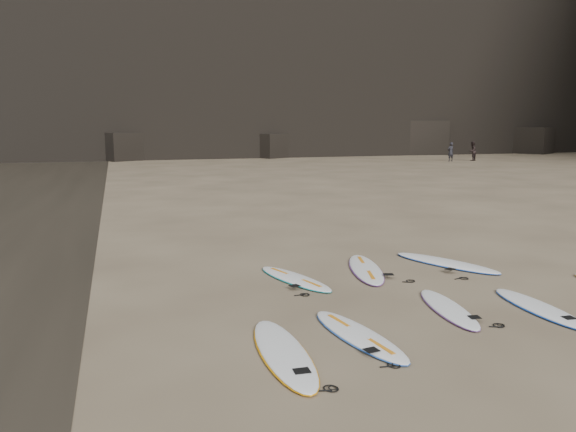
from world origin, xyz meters
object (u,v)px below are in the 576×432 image
Objects in this scene: surfboard_2 at (448,308)px; surfboard_6 at (366,269)px; person_b at (472,151)px; surfboard_7 at (446,262)px; person_a at (451,152)px; surfboard_5 at (295,278)px; surfboard_0 at (283,352)px; surfboard_1 at (359,335)px; surfboard_3 at (539,307)px.

surfboard_6 is (-0.26, 2.98, 0.01)m from surfboard_2.
surfboard_6 is 1.58× the size of person_b.
person_a reaches higher than surfboard_7.
surfboard_5 is 1.41× the size of person_b.
surfboard_6 is (3.18, 4.02, -0.00)m from surfboard_0.
person_a is (24.75, 32.17, 0.80)m from surfboard_5.
surfboard_0 is 3.98m from surfboard_5.
person_a reaches higher than surfboard_1.
surfboard_0 is 45.90m from person_b.
surfboard_3 is 3.92m from surfboard_6.
surfboard_7 reaches higher than surfboard_6.
person_a reaches higher than surfboard_5.
surfboard_0 is 1.13× the size of surfboard_5.
surfboard_5 is at bearing 157.57° from surfboard_7.
surfboard_3 is 1.00× the size of surfboard_5.
surfboard_1 is at bearing -173.64° from surfboard_3.
surfboard_5 is 1.45× the size of person_a.
surfboard_3 is at bearing -6.22° from surfboard_2.
surfboard_7 is 1.62× the size of person_b.
surfboard_3 is at bearing -119.68° from surfboard_7.
person_b is (25.24, 32.01, 0.81)m from surfboard_6.
surfboard_6 is 1.62× the size of person_a.
person_b is (23.37, 35.46, 0.82)m from surfboard_3.
surfboard_7 is 39.55m from person_b.
surfboard_7 reaches higher than surfboard_5.
surfboard_1 is 3.72m from surfboard_3.
person_a reaches higher than surfboard_2.
surfboard_3 is at bearing -58.78° from surfboard_5.
surfboard_5 reaches higher than surfboard_2.
surfboard_1 is at bearing 23.07° from person_b.
surfboard_6 is at bearing 54.82° from surfboard_1.
person_b reaches higher than surfboard_0.
surfboard_2 is 0.94× the size of surfboard_5.
surfboard_5 is at bearing -155.91° from surfboard_6.
surfboard_6 is 40.78m from person_b.
surfboard_1 is 1.50× the size of person_a.
person_b reaches higher than surfboard_7.
surfboard_0 is at bearing -113.07° from surfboard_6.
surfboard_7 reaches higher than surfboard_0.
surfboard_7 is (3.94, 3.67, 0.00)m from surfboard_1.
surfboard_7 is at bearing 14.14° from surfboard_6.
surfboard_5 is at bearing 137.25° from surfboard_2.
surfboard_2 is 0.85× the size of surfboard_6.
surfboard_3 is 0.89× the size of surfboard_6.
person_a is at bearing 56.12° from surfboard_0.
surfboard_6 is (1.81, 0.28, 0.01)m from surfboard_5.
surfboard_6 is at bearing 104.78° from surfboard_2.
person_b is (28.42, 36.03, 0.81)m from surfboard_0.
surfboard_1 is at bearing -151.22° from surfboard_2.
surfboard_3 is at bearing -46.17° from surfboard_6.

